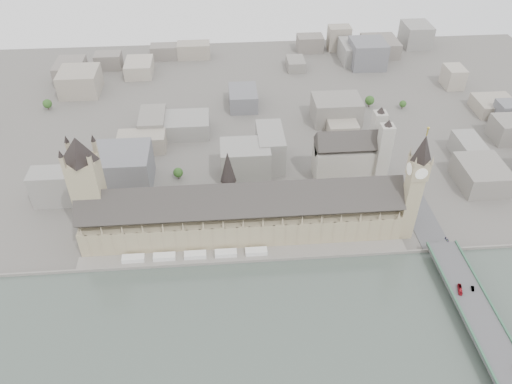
{
  "coord_description": "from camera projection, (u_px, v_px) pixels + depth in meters",
  "views": [
    {
      "loc": [
        -13.23,
        -296.65,
        296.72
      ],
      "look_at": [
        13.55,
        40.1,
        28.99
      ],
      "focal_mm": 35.0,
      "sensor_mm": 36.0,
      "label": 1
    }
  ],
  "objects": [
    {
      "name": "park_trees",
      "position": [
        229.0,
        198.0,
        458.47
      ],
      "size": [
        110.0,
        30.0,
        15.0
      ],
      "primitive_type": null,
      "color": "#234A1A",
      "rests_on": "ground"
    },
    {
      "name": "red_bus_north",
      "position": [
        460.0,
        289.0,
        368.07
      ],
      "size": [
        5.04,
        10.35,
        2.81
      ],
      "primitive_type": "imported",
      "rotation": [
        0.0,
        0.0,
        -0.28
      ],
      "color": "maroon",
      "rests_on": "westminster_bridge"
    },
    {
      "name": "westminster_bridge",
      "position": [
        477.0,
        319.0,
        355.4
      ],
      "size": [
        25.0,
        325.0,
        10.25
      ],
      "primitive_type": "cube",
      "color": "#474749",
      "rests_on": "ground"
    },
    {
      "name": "city_skyline_inland",
      "position": [
        231.0,
        93.0,
        596.48
      ],
      "size": [
        720.0,
        360.0,
        38.0
      ],
      "primitive_type": null,
      "color": "gray",
      "rests_on": "ground"
    },
    {
      "name": "embankment_wall",
      "position": [
        245.0,
        261.0,
        404.23
      ],
      "size": [
        600.0,
        1.5,
        3.0
      ],
      "primitive_type": "cube",
      "color": "gray",
      "rests_on": "ground"
    },
    {
      "name": "palace_of_westminster",
      "position": [
        242.0,
        214.0,
        418.16
      ],
      "size": [
        265.0,
        40.73,
        55.44
      ],
      "color": "gray",
      "rests_on": "ground"
    },
    {
      "name": "bridge_parapets",
      "position": [
        510.0,
        370.0,
        317.09
      ],
      "size": [
        25.0,
        235.0,
        1.15
      ],
      "primitive_type": null,
      "color": "#366248",
      "rests_on": "westminster_bridge"
    },
    {
      "name": "terrace_tents",
      "position": [
        195.0,
        255.0,
        406.44
      ],
      "size": [
        118.0,
        7.0,
        4.0
      ],
      "color": "white",
      "rests_on": "river_terrace"
    },
    {
      "name": "central_tower",
      "position": [
        228.0,
        176.0,
        400.59
      ],
      "size": [
        13.0,
        13.0,
        48.0
      ],
      "color": "gray",
      "rests_on": "ground"
    },
    {
      "name": "car_approach",
      "position": [
        447.0,
        239.0,
        410.76
      ],
      "size": [
        2.75,
        5.11,
        1.41
      ],
      "primitive_type": "imported",
      "rotation": [
        0.0,
        0.0,
        0.17
      ],
      "color": "gray",
      "rests_on": "westminster_bridge"
    },
    {
      "name": "elizabeth_tower",
      "position": [
        415.0,
        181.0,
        395.62
      ],
      "size": [
        17.0,
        17.0,
        107.5
      ],
      "color": "gray",
      "rests_on": "ground"
    },
    {
      "name": "victoria_tower",
      "position": [
        87.0,
        186.0,
        395.32
      ],
      "size": [
        30.0,
        30.0,
        100.0
      ],
      "color": "gray",
      "rests_on": "ground"
    },
    {
      "name": "westminster_abbey",
      "position": [
        352.0,
        155.0,
        482.41
      ],
      "size": [
        68.0,
        36.0,
        64.0
      ],
      "color": "gray",
      "rests_on": "ground"
    },
    {
      "name": "car_silver",
      "position": [
        473.0,
        288.0,
        369.52
      ],
      "size": [
        3.13,
        5.23,
        1.63
      ],
      "primitive_type": "imported",
      "rotation": [
        0.0,
        0.0,
        -0.31
      ],
      "color": "gray",
      "rests_on": "westminster_bridge"
    },
    {
      "name": "river_terrace",
      "position": [
        244.0,
        255.0,
        410.4
      ],
      "size": [
        270.0,
        15.0,
        2.0
      ],
      "primitive_type": "cube",
      "color": "gray",
      "rests_on": "ground"
    },
    {
      "name": "ground",
      "position": [
        244.0,
        250.0,
        416.88
      ],
      "size": [
        900.0,
        900.0,
        0.0
      ],
      "primitive_type": "plane",
      "color": "#595651",
      "rests_on": "ground"
    }
  ]
}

